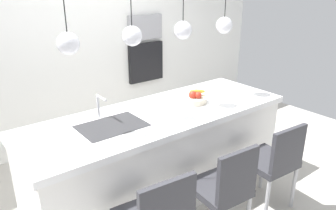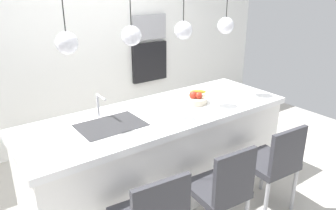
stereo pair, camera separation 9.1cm
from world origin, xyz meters
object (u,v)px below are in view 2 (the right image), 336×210
object	(u,v)px
oven	(149,62)
chair_middle	(222,188)
fruit_bowl	(194,99)
microwave	(149,27)
chair_far	(273,162)

from	to	relation	value
oven	chair_middle	world-z (taller)	oven
fruit_bowl	oven	world-z (taller)	oven
fruit_bowl	microwave	xyz separation A→B (m)	(0.48, 1.58, 0.51)
oven	chair_far	xyz separation A→B (m)	(-0.24, -2.41, -0.43)
chair_middle	oven	bearing A→B (deg)	69.80
microwave	fruit_bowl	bearing A→B (deg)	-107.07
fruit_bowl	chair_far	distance (m)	0.97
fruit_bowl	microwave	size ratio (longest dim) A/B	0.52
microwave	chair_middle	size ratio (longest dim) A/B	0.61
chair_far	chair_middle	bearing A→B (deg)	-179.82
oven	fruit_bowl	bearing A→B (deg)	-107.07
oven	chair_far	bearing A→B (deg)	-95.59
chair_middle	chair_far	bearing A→B (deg)	0.18
fruit_bowl	chair_middle	size ratio (longest dim) A/B	0.32
oven	chair_middle	distance (m)	2.61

